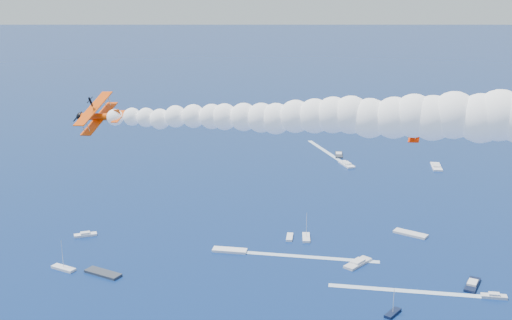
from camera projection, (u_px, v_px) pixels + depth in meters
The scene contains 5 objects.
biplane_lead at pixel (417, 127), 97.78m from camera, with size 6.70×7.52×4.53m, color #F73005, non-canonical shape.
biplane_trail at pixel (100, 117), 101.22m from camera, with size 8.24×9.24×5.56m, color #E54504, non-canonical shape.
smoke_trail_trail at pixel (305, 117), 89.07m from camera, with size 63.33×25.84×11.74m, color white, non-canonical shape.
spectator_boats at pixel (440, 249), 192.07m from camera, with size 210.54×170.23×0.70m.
boat_wakes at pixel (341, 217), 217.85m from camera, with size 125.50×122.05×0.04m.
Camera 1 is at (61.77, -52.38, 78.40)m, focal length 46.23 mm.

